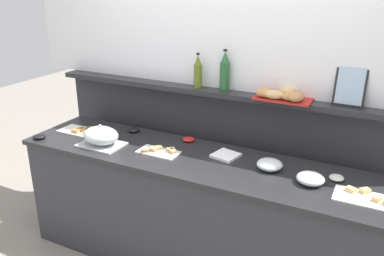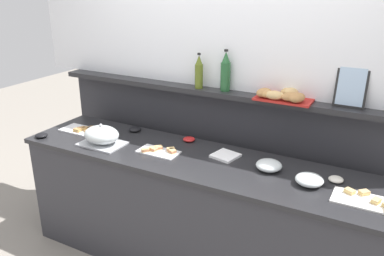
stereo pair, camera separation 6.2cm
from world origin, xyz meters
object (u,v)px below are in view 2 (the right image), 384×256
object	(u,v)px
bread_basket	(283,95)
glass_bowl_large	(269,166)
sandwich_platter_rear	(82,130)
condiment_bowl_teal	(189,139)
sandwich_platter_front	(159,151)
glass_bowl_medium	(309,180)
condiment_bowl_red	(336,179)
framed_picture	(351,87)
condiment_bowl_dark	(41,135)
serving_cloche	(102,136)
wine_bottle_green	(226,72)
sandwich_platter_side	(369,201)
olive_oil_bottle	(199,73)
condiment_bowl_cream	(135,129)
napkin_stack	(225,156)

from	to	relation	value
bread_basket	glass_bowl_large	bearing A→B (deg)	-84.09
sandwich_platter_rear	condiment_bowl_teal	world-z (taller)	sandwich_platter_rear
sandwich_platter_rear	condiment_bowl_teal	xyz separation A→B (m)	(0.89, 0.23, 0.00)
sandwich_platter_front	glass_bowl_medium	distance (m)	1.09
condiment_bowl_red	framed_picture	xyz separation A→B (m)	(-0.03, 0.36, 0.51)
sandwich_platter_rear	condiment_bowl_dark	world-z (taller)	sandwich_platter_rear
serving_cloche	condiment_bowl_red	world-z (taller)	serving_cloche
serving_cloche	condiment_bowl_teal	xyz separation A→B (m)	(0.56, 0.37, -0.06)
condiment_bowl_dark	sandwich_platter_rear	bearing A→B (deg)	53.71
sandwich_platter_rear	wine_bottle_green	bearing A→B (deg)	21.16
sandwich_platter_rear	wine_bottle_green	size ratio (longest dim) A/B	1.03
bread_basket	sandwich_platter_front	bearing A→B (deg)	-149.51
sandwich_platter_side	serving_cloche	xyz separation A→B (m)	(-1.90, -0.06, 0.06)
glass_bowl_medium	sandwich_platter_front	bearing A→B (deg)	-178.48
sandwich_platter_side	bread_basket	xyz separation A→B (m)	(-0.67, 0.47, 0.42)
glass_bowl_large	condiment_bowl_red	size ratio (longest dim) A/B	1.87
glass_bowl_medium	sandwich_platter_side	bearing A→B (deg)	-8.45
condiment_bowl_dark	framed_picture	size ratio (longest dim) A/B	0.36
glass_bowl_large	olive_oil_bottle	size ratio (longest dim) A/B	0.63
condiment_bowl_red	wine_bottle_green	distance (m)	1.11
condiment_bowl_cream	bread_basket	size ratio (longest dim) A/B	0.26
sandwich_platter_rear	serving_cloche	bearing A→B (deg)	-23.46
condiment_bowl_cream	wine_bottle_green	bearing A→B (deg)	17.28
glass_bowl_medium	napkin_stack	world-z (taller)	glass_bowl_medium
condiment_bowl_dark	napkin_stack	distance (m)	1.50
sandwich_platter_rear	condiment_bowl_dark	distance (m)	0.33
napkin_stack	bread_basket	size ratio (longest dim) A/B	0.43
glass_bowl_medium	condiment_bowl_dark	size ratio (longest dim) A/B	1.77
condiment_bowl_cream	serving_cloche	bearing A→B (deg)	-98.67
condiment_bowl_cream	framed_picture	world-z (taller)	framed_picture
sandwich_platter_side	glass_bowl_large	world-z (taller)	glass_bowl_large
condiment_bowl_cream	condiment_bowl_dark	bearing A→B (deg)	-141.22
glass_bowl_large	condiment_bowl_cream	distance (m)	1.23
condiment_bowl_cream	condiment_bowl_red	bearing A→B (deg)	-4.21
condiment_bowl_teal	bread_basket	size ratio (longest dim) A/B	0.24
condiment_bowl_teal	framed_picture	xyz separation A→B (m)	(1.11, 0.22, 0.51)
condiment_bowl_teal	bread_basket	world-z (taller)	bread_basket
sandwich_platter_front	condiment_bowl_red	distance (m)	1.24
sandwich_platter_front	condiment_bowl_red	xyz separation A→B (m)	(1.23, 0.15, 0.00)
sandwich_platter_rear	olive_oil_bottle	world-z (taller)	olive_oil_bottle
serving_cloche	condiment_bowl_teal	size ratio (longest dim) A/B	3.60
glass_bowl_medium	condiment_bowl_teal	bearing A→B (deg)	165.05
serving_cloche	framed_picture	xyz separation A→B (m)	(1.66, 0.59, 0.45)
sandwich_platter_rear	glass_bowl_large	size ratio (longest dim) A/B	1.88
condiment_bowl_cream	napkin_stack	xyz separation A→B (m)	(0.87, -0.11, -0.01)
condiment_bowl_teal	framed_picture	bearing A→B (deg)	11.22
condiment_bowl_teal	condiment_bowl_red	bearing A→B (deg)	-7.25
condiment_bowl_dark	napkin_stack	bearing A→B (deg)	13.83
bread_basket	olive_oil_bottle	bearing A→B (deg)	178.83
condiment_bowl_teal	wine_bottle_green	bearing A→B (deg)	43.49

